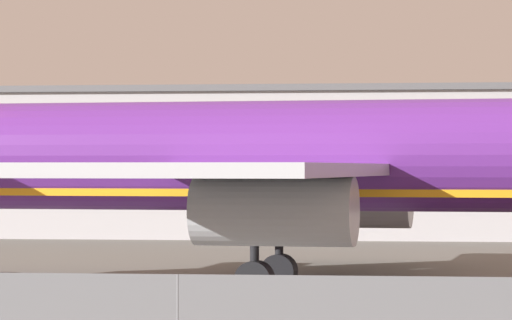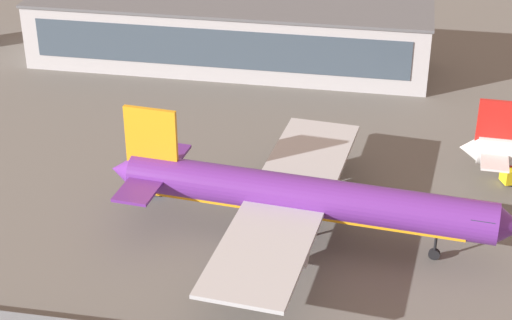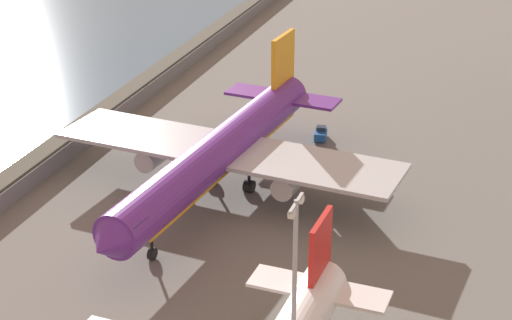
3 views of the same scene
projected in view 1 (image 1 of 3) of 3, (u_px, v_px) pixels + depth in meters
The scene contains 4 objects.
ground_plane at pixel (247, 305), 60.27m from camera, with size 500.00×500.00×0.00m, color #66635E.
perimeter_fence at pixel (178, 314), 44.39m from camera, with size 280.00×0.10×2.36m.
cargo_jet_purple at pixel (321, 160), 66.75m from camera, with size 51.12×43.95×15.32m.
terminal_building at pixel (125, 163), 122.61m from camera, with size 71.60×16.82×11.84m.
Camera 1 is at (7.77, -59.79, 5.54)m, focal length 105.00 mm.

